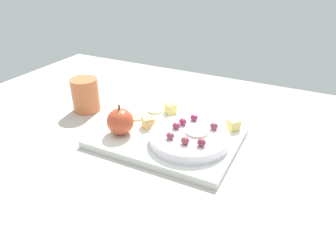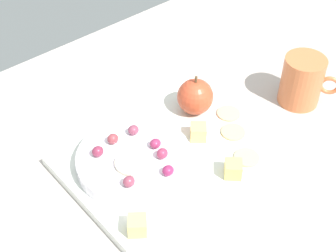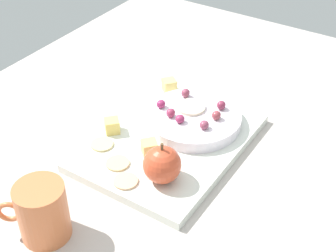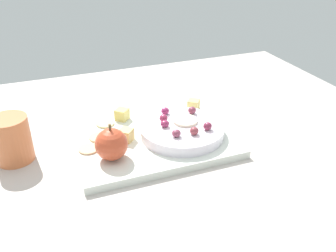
# 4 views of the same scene
# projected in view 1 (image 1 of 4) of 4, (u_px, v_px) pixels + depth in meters

# --- Properties ---
(table) EXTENTS (1.34, 0.91, 0.04)m
(table) POSITION_uv_depth(u_px,v_px,m) (160.00, 136.00, 0.84)
(table) COLOR #B9AEA7
(table) RESTS_ON ground
(platter) EXTENTS (0.35, 0.26, 0.02)m
(platter) POSITION_uv_depth(u_px,v_px,m) (167.00, 136.00, 0.77)
(platter) COLOR silver
(platter) RESTS_ON table
(serving_dish) EXTENTS (0.19, 0.19, 0.02)m
(serving_dish) POSITION_uv_depth(u_px,v_px,m) (189.00, 138.00, 0.73)
(serving_dish) COLOR white
(serving_dish) RESTS_ON platter
(apple_whole) EXTENTS (0.07, 0.07, 0.07)m
(apple_whole) POSITION_uv_depth(u_px,v_px,m) (120.00, 122.00, 0.76)
(apple_whole) COLOR #C9492B
(apple_whole) RESTS_ON platter
(apple_stem) EXTENTS (0.01, 0.01, 0.01)m
(apple_stem) POSITION_uv_depth(u_px,v_px,m) (119.00, 107.00, 0.74)
(apple_stem) COLOR brown
(apple_stem) RESTS_ON apple_whole
(cheese_cube_0) EXTENTS (0.04, 0.04, 0.03)m
(cheese_cube_0) POSITION_uv_depth(u_px,v_px,m) (233.00, 125.00, 0.78)
(cheese_cube_0) COLOR #E8CE71
(cheese_cube_0) RESTS_ON platter
(cheese_cube_1) EXTENTS (0.04, 0.04, 0.03)m
(cheese_cube_1) POSITION_uv_depth(u_px,v_px,m) (148.00, 122.00, 0.79)
(cheese_cube_1) COLOR #EFC270
(cheese_cube_1) RESTS_ON platter
(cheese_cube_2) EXTENTS (0.04, 0.04, 0.03)m
(cheese_cube_2) POSITION_uv_depth(u_px,v_px,m) (172.00, 109.00, 0.86)
(cheese_cube_2) COLOR #E9D269
(cheese_cube_2) RESTS_ON platter
(cracker_0) EXTENTS (0.04, 0.04, 0.00)m
(cracker_0) POSITION_uv_depth(u_px,v_px,m) (119.00, 121.00, 0.82)
(cracker_0) COLOR #E1B388
(cracker_0) RESTS_ON platter
(cracker_1) EXTENTS (0.04, 0.04, 0.00)m
(cracker_1) POSITION_uv_depth(u_px,v_px,m) (137.00, 116.00, 0.85)
(cracker_1) COLOR #D5B883
(cracker_1) RESTS_ON platter
(cracker_2) EXTENTS (0.04, 0.04, 0.00)m
(cracker_2) POSITION_uv_depth(u_px,v_px,m) (155.00, 111.00, 0.88)
(cracker_2) COLOR #D4C488
(cracker_2) RESTS_ON platter
(grape_0) EXTENTS (0.02, 0.02, 0.02)m
(grape_0) POSITION_uv_depth(u_px,v_px,m) (194.00, 118.00, 0.78)
(grape_0) COLOR #942756
(grape_0) RESTS_ON serving_dish
(grape_1) EXTENTS (0.02, 0.02, 0.02)m
(grape_1) POSITION_uv_depth(u_px,v_px,m) (176.00, 126.00, 0.74)
(grape_1) COLOR #962C54
(grape_1) RESTS_ON serving_dish
(grape_2) EXTENTS (0.02, 0.02, 0.02)m
(grape_2) POSITION_uv_depth(u_px,v_px,m) (170.00, 136.00, 0.70)
(grape_2) COLOR #8B3E55
(grape_2) RESTS_ON serving_dish
(grape_3) EXTENTS (0.02, 0.02, 0.02)m
(grape_3) POSITION_uv_depth(u_px,v_px,m) (214.00, 126.00, 0.74)
(grape_3) COLOR #8C3B50
(grape_3) RESTS_ON serving_dish
(grape_4) EXTENTS (0.02, 0.02, 0.02)m
(grape_4) POSITION_uv_depth(u_px,v_px,m) (183.00, 122.00, 0.76)
(grape_4) COLOR #9A3151
(grape_4) RESTS_ON serving_dish
(grape_5) EXTENTS (0.02, 0.02, 0.02)m
(grape_5) POSITION_uv_depth(u_px,v_px,m) (185.00, 141.00, 0.68)
(grape_5) COLOR #913B43
(grape_5) RESTS_ON serving_dish
(grape_6) EXTENTS (0.02, 0.02, 0.02)m
(grape_6) POSITION_uv_depth(u_px,v_px,m) (202.00, 143.00, 0.67)
(grape_6) COLOR #862C46
(grape_6) RESTS_ON serving_dish
(apple_slice_0) EXTENTS (0.06, 0.06, 0.01)m
(apple_slice_0) POSITION_uv_depth(u_px,v_px,m) (197.00, 131.00, 0.73)
(apple_slice_0) COLOR beige
(apple_slice_0) RESTS_ON serving_dish
(cup) EXTENTS (0.08, 0.10, 0.10)m
(cup) POSITION_uv_depth(u_px,v_px,m) (86.00, 95.00, 0.90)
(cup) COLOR #D67041
(cup) RESTS_ON table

